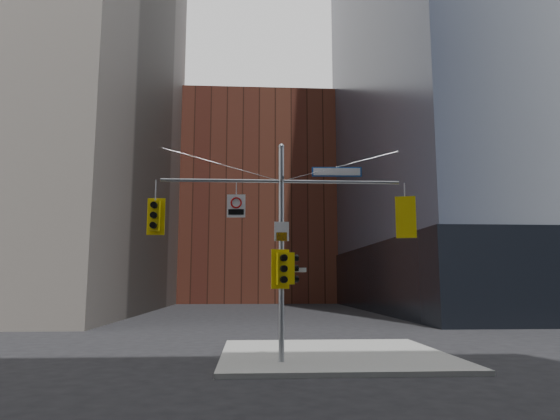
{
  "coord_description": "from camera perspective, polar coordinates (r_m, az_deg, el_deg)",
  "views": [
    {
      "loc": [
        -1.02,
        -14.35,
        2.65
      ],
      "look_at": [
        -0.04,
        2.0,
        5.03
      ],
      "focal_mm": 32.0,
      "sensor_mm": 36.0,
      "label": 1
    }
  ],
  "objects": [
    {
      "name": "traffic_light_pole_side",
      "position": [
        16.42,
        1.29,
        -6.7
      ],
      "size": [
        0.43,
        0.37,
        1.03
      ],
      "rotation": [
        0.0,
        0.0,
        1.73
      ],
      "color": "yellow",
      "rests_on": "ground"
    },
    {
      "name": "sidewalk_corner",
      "position": [
        18.78,
        6.12,
        -16.1
      ],
      "size": [
        8.0,
        8.0,
        0.15
      ],
      "primitive_type": "cube",
      "color": "gray",
      "rests_on": "ground"
    },
    {
      "name": "street_sign_blade",
      "position": [
        17.01,
        6.5,
        4.36
      ],
      "size": [
        1.69,
        0.13,
        0.33
      ],
      "rotation": [
        0.0,
        0.0,
        -0.05
      ],
      "color": "#104196",
      "rests_on": "ground"
    },
    {
      "name": "ground",
      "position": [
        14.63,
        0.68,
        -18.7
      ],
      "size": [
        160.0,
        160.0,
        0.0
      ],
      "primitive_type": "plane",
      "color": "black",
      "rests_on": "ground"
    },
    {
      "name": "street_blade_ns",
      "position": [
        16.83,
        0.06,
        -7.32
      ],
      "size": [
        0.1,
        0.68,
        0.14
      ],
      "rotation": [
        0.0,
        0.0,
        0.1
      ],
      "color": "#145926",
      "rests_on": "ground"
    },
    {
      "name": "traffic_light_west_arm",
      "position": [
        16.79,
        -14.11,
        -0.66
      ],
      "size": [
        0.59,
        0.47,
        1.23
      ],
      "rotation": [
        0.0,
        0.0,
        -0.04
      ],
      "color": "yellow",
      "rests_on": "ground"
    },
    {
      "name": "regulatory_sign_arm",
      "position": [
        16.52,
        -5.04,
        0.56
      ],
      "size": [
        0.61,
        0.1,
        0.76
      ],
      "rotation": [
        0.0,
        0.0,
        -0.09
      ],
      "color": "silver",
      "rests_on": "ground"
    },
    {
      "name": "street_blade_ew",
      "position": [
        16.42,
        1.74,
        -6.86
      ],
      "size": [
        0.74,
        0.08,
        0.15
      ],
      "rotation": [
        0.0,
        0.0,
        -0.06
      ],
      "color": "silver",
      "rests_on": "ground"
    },
    {
      "name": "traffic_light_east_arm",
      "position": [
        17.29,
        14.15,
        -0.87
      ],
      "size": [
        0.66,
        0.61,
        1.4
      ],
      "rotation": [
        0.0,
        0.0,
        2.88
      ],
      "color": "yellow",
      "rests_on": "ground"
    },
    {
      "name": "brick_midrise",
      "position": [
        73.24,
        -2.57,
        0.67
      ],
      "size": [
        26.0,
        20.0,
        28.0
      ],
      "primitive_type": "cube",
      "color": "brown",
      "rests_on": "ground"
    },
    {
      "name": "traffic_light_pole_front",
      "position": [
        16.11,
        0.21,
        -6.74
      ],
      "size": [
        0.6,
        0.56,
        1.27
      ],
      "rotation": [
        0.0,
        0.0,
        0.25
      ],
      "color": "yellow",
      "rests_on": "ground"
    },
    {
      "name": "podium_ne",
      "position": [
        54.69,
        28.87,
        -6.87
      ],
      "size": [
        36.4,
        36.4,
        6.0
      ],
      "primitive_type": "cube",
      "color": "black",
      "rests_on": "ground"
    },
    {
      "name": "signal_assembly",
      "position": [
        16.47,
        0.16,
        -2.11
      ],
      "size": [
        8.0,
        0.8,
        7.3
      ],
      "color": "#919499",
      "rests_on": "ground"
    },
    {
      "name": "regulatory_sign_pole",
      "position": [
        16.34,
        0.18,
        -2.52
      ],
      "size": [
        0.49,
        0.05,
        0.63
      ],
      "rotation": [
        0.0,
        0.0,
        0.04
      ],
      "color": "silver",
      "rests_on": "ground"
    }
  ]
}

